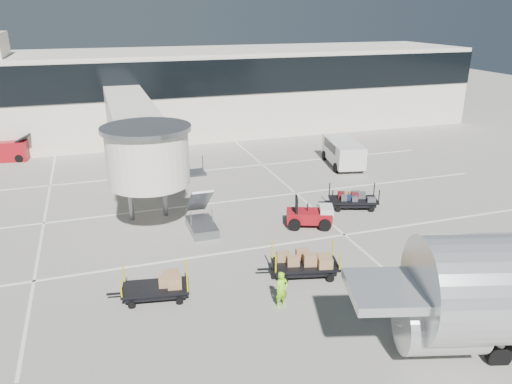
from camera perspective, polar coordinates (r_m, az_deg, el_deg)
ground at (r=24.48m, az=-0.36°, el=-8.69°), size 140.00×140.00×0.00m
lane_markings at (r=32.54m, az=-6.56°, el=-1.24°), size 40.00×30.00×0.02m
terminal at (r=51.31m, az=-11.34°, el=11.16°), size 64.00×12.11×15.20m
jet_bridge at (r=33.62m, az=-13.47°, el=6.68°), size 5.70×20.40×6.03m
baggage_tug at (r=28.95m, az=6.24°, el=-2.71°), size 2.88×2.38×1.71m
suitcase_cart at (r=31.94m, az=11.10°, el=-0.94°), size 3.72×2.34×1.44m
box_cart_near at (r=23.70m, az=5.47°, el=-8.25°), size 3.87×2.20×1.48m
box_cart_far at (r=22.37m, az=-11.27°, el=-10.56°), size 3.58×1.87×1.37m
ground_worker at (r=21.25m, az=2.97°, el=-11.08°), size 0.66×0.51×1.61m
minivan at (r=40.61m, az=9.87°, el=4.72°), size 3.11×5.57×1.99m
belt_loader at (r=46.33m, az=-27.03°, el=4.23°), size 4.69×2.46×2.15m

